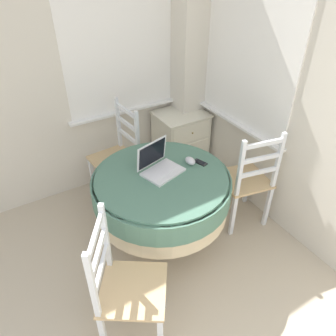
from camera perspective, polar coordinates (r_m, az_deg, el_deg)
corner_room_shell at (r=2.33m, az=5.04°, el=11.10°), size 4.07×5.01×2.55m
round_dining_table at (r=2.59m, az=-1.14°, el=-4.06°), size 1.08×1.08×0.74m
laptop at (r=2.52m, az=-1.58°, el=0.45°), size 0.35×0.31×0.23m
computer_mouse at (r=2.62m, az=3.88°, el=1.26°), size 0.07×0.10×0.05m
cell_phone at (r=2.65m, az=5.65°, el=0.98°), size 0.08×0.12×0.01m
dining_chair_near_back_window at (r=3.24m, az=-8.70°, el=1.93°), size 0.44×0.44×0.99m
dining_chair_near_right_window at (r=2.97m, az=13.55°, el=-2.20°), size 0.48×0.48×0.99m
dining_chair_camera_near at (r=2.16m, az=-7.41°, el=-19.94°), size 0.56×0.56×0.99m
corner_cabinet at (r=3.68m, az=2.19°, el=4.61°), size 0.53×0.46×0.70m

